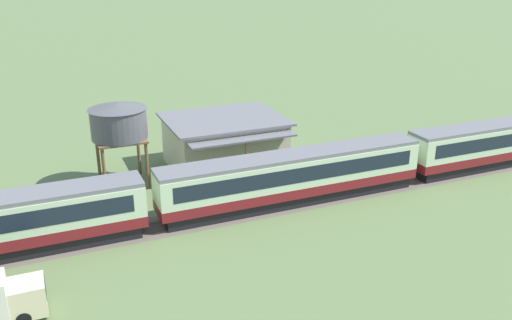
# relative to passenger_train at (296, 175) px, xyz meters

# --- Properties ---
(ground_plane) EXTENTS (600.00, 600.00, 0.00)m
(ground_plane) POSITION_rel_passenger_train_xyz_m (21.66, 0.44, -2.32)
(ground_plane) COLOR #607547
(passenger_train) EXTENTS (114.10, 2.91, 4.18)m
(passenger_train) POSITION_rel_passenger_train_xyz_m (0.00, 0.00, 0.00)
(passenger_train) COLOR maroon
(passenger_train) RESTS_ON ground_plane
(railway_track) EXTENTS (165.76, 3.60, 0.04)m
(railway_track) POSITION_rel_passenger_train_xyz_m (-5.38, -0.00, -2.31)
(railway_track) COLOR #665B51
(railway_track) RESTS_ON ground_plane
(station_building) EXTENTS (10.64, 9.92, 4.71)m
(station_building) POSITION_rel_passenger_train_xyz_m (-2.56, 9.72, 0.07)
(station_building) COLOR beige
(station_building) RESTS_ON ground_plane
(water_tower) EXTENTS (4.90, 4.90, 7.28)m
(water_tower) POSITION_rel_passenger_train_xyz_m (-12.12, 9.07, 3.34)
(water_tower) COLOR brown
(water_tower) RESTS_ON ground_plane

